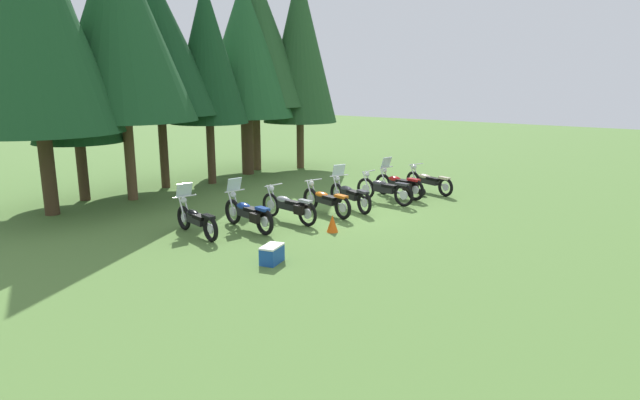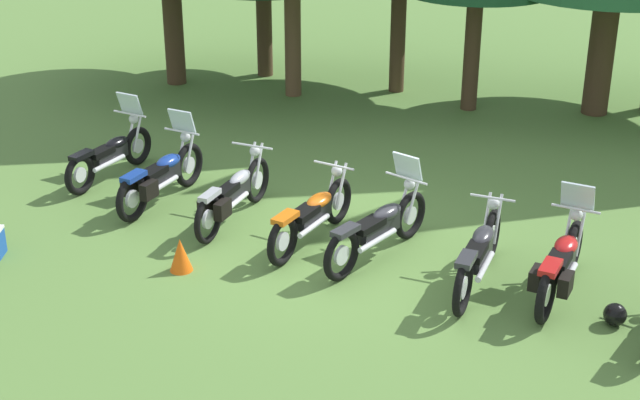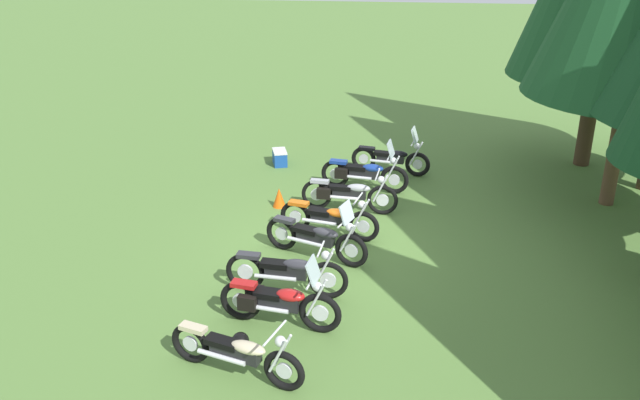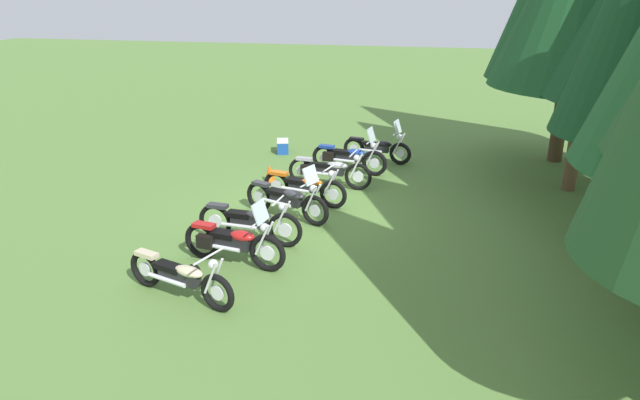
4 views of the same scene
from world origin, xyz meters
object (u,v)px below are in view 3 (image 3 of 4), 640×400
Objects in this scene: motorcycle_7 at (236,352)px; picnic_cooler at (280,157)px; motorcycle_0 at (392,158)px; traffic_cone at (279,197)px; motorcycle_2 at (347,194)px; motorcycle_3 at (329,218)px; motorcycle_1 at (364,173)px; dropped_helmet at (240,341)px; motorcycle_5 at (287,272)px; motorcycle_4 at (317,237)px; motorcycle_6 at (278,302)px.

picnic_cooler is at bearing 113.32° from motorcycle_7.
motorcycle_0 is 3.68m from traffic_cone.
motorcycle_0 is at bearing 83.26° from picnic_cooler.
motorcycle_2 is at bearing 86.53° from traffic_cone.
motorcycle_2 is 1.40m from motorcycle_3.
motorcycle_1 is at bearing 96.53° from motorcycle_7.
motorcycle_3 is 7.70× the size of dropped_helmet.
motorcycle_3 is 2.56m from motorcycle_5.
motorcycle_3 is (2.72, -0.61, -0.03)m from motorcycle_1.
motorcycle_3 is 1.01× the size of motorcycle_4.
motorcycle_1 is 7.22m from dropped_helmet.
dropped_helmet is at bearing -94.02° from motorcycle_1.
motorcycle_2 is 3.68m from picnic_cooler.
traffic_cone is (-5.03, -0.82, -0.24)m from motorcycle_6.
motorcycle_3 is at bearing 22.69° from picnic_cooler.
motorcycle_4 is 4.67× the size of traffic_cone.
motorcycle_1 is (1.27, -0.70, 0.03)m from motorcycle_0.
motorcycle_4 is at bearing 96.62° from motorcycle_7.
traffic_cone is (2.52, -2.67, -0.20)m from motorcycle_0.
motorcycle_7 is 9.40m from picnic_cooler.
motorcycle_3 is 4.43m from dropped_helmet.
motorcycle_6 is at bearing -92.72° from motorcycle_0.
motorcycle_2 is (1.35, -0.32, -0.02)m from motorcycle_1.
motorcycle_5 reaches higher than motorcycle_3.
motorcycle_1 is 3.84m from motorcycle_4.
traffic_cone is at bearing 111.63° from motorcycle_7.
traffic_cone reaches higher than dropped_helmet.
motorcycle_2 is 6.49m from motorcycle_7.
motorcycle_6 is 1.49m from motorcycle_7.
motorcycle_5 is 2.53m from motorcycle_7.
motorcycle_0 is at bearing 85.67° from motorcycle_6.
dropped_helmet is (3.25, -0.91, -0.33)m from motorcycle_4.
traffic_cone is (-2.51, -1.20, -0.24)m from motorcycle_4.
motorcycle_3 is at bearing 103.04° from motorcycle_4.
motorcycle_7 is 4.75× the size of traffic_cone.
motorcycle_5 is at bearing 10.45° from picnic_cooler.
motorcycle_7 is at bearing -95.34° from motorcycle_2.
motorcycle_2 is 1.68m from traffic_cone.
picnic_cooler is at bearing 105.50° from motorcycle_5.
motorcycle_6 is at bearing -85.64° from motorcycle_3.
motorcycle_2 is 4.84× the size of traffic_cone.
motorcycle_1 reaches higher than motorcycle_3.
motorcycle_5 is at bearing -94.97° from motorcycle_0.
motorcycle_6 is at bearing 9.17° from picnic_cooler.
motorcycle_1 is 7.73× the size of dropped_helmet.
motorcycle_5 is at bearing -93.19° from motorcycle_1.
motorcycle_1 is 5.36m from motorcycle_5.
motorcycle_1 is at bearing -107.70° from motorcycle_0.
motorcycle_3 is (3.99, -1.31, 0.00)m from motorcycle_0.
motorcycle_4 is 1.02× the size of motorcycle_6.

